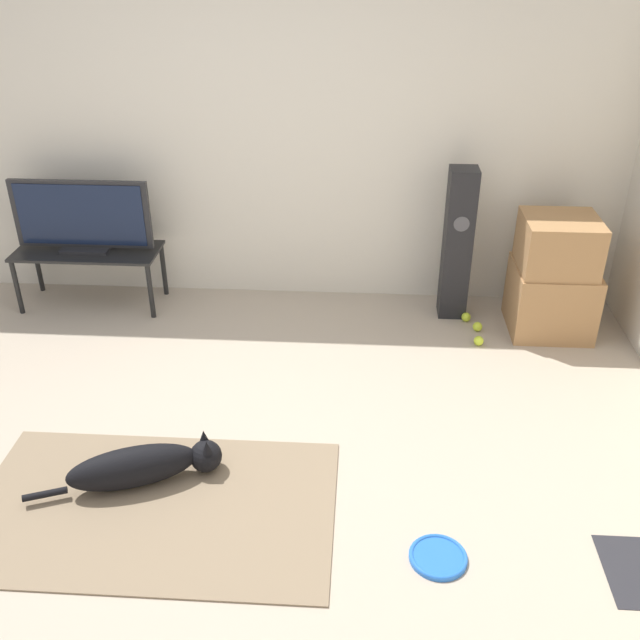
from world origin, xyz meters
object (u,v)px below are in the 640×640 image
Objects in this scene: cardboard_box_upper at (559,244)px; tennis_ball_loose_on_carpet at (466,317)px; tennis_ball_by_boxes at (479,341)px; floor_speaker at (457,244)px; frisbee at (438,557)px; cardboard_box_lower at (551,299)px; dog at (144,465)px; tv at (82,217)px; tv_stand at (88,256)px; tennis_ball_near_speaker at (477,327)px.

cardboard_box_upper is 0.81m from tennis_ball_loose_on_carpet.
floor_speaker is at bearing 107.88° from tennis_ball_by_boxes.
cardboard_box_upper is (0.91, 2.13, 0.63)m from frisbee.
cardboard_box_upper reaches higher than cardboard_box_lower.
cardboard_box_lower is at bearing 36.27° from dog.
frisbee is 0.27× the size of tv.
cardboard_box_upper is at bearing -139.75° from cardboard_box_lower.
floor_speaker reaches higher than frisbee.
floor_speaker is (1.72, 1.92, 0.42)m from dog.
tennis_ball_loose_on_carpet is at bearing 173.28° from cardboard_box_lower.
tennis_ball_by_boxes is (0.14, -0.44, -0.51)m from floor_speaker.
tv_stand is 15.59× the size of tennis_ball_loose_on_carpet.
tv_stand is at bearing 115.66° from dog.
dog is 14.00× the size of tennis_ball_loose_on_carpet.
floor_speaker is at bearing 162.92° from cardboard_box_upper.
cardboard_box_lower is 0.52× the size of tv_stand.
tennis_ball_near_speaker is at bearing -57.45° from floor_speaker.
tennis_ball_near_speaker is at bearing 84.95° from tennis_ball_by_boxes.
cardboard_box_upper reaches higher than dog.
floor_speaker is at bearing 0.25° from tv_stand.
frisbee is at bearing -113.36° from cardboard_box_lower.
tv_stand is 2.82m from tennis_ball_near_speaker.
dog is at bearing -143.76° from cardboard_box_upper.
floor_speaker is 1.11× the size of tv.
tv_stand is at bearing 177.80° from tennis_ball_loose_on_carpet.
tennis_ball_by_boxes is at bearing -152.92° from cardboard_box_upper.
frisbee is 3.98× the size of tennis_ball_near_speaker.
dog is 14.00× the size of tennis_ball_by_boxes.
tennis_ball_by_boxes is (2.77, -0.43, -0.65)m from tv.
tv_stand is at bearing -179.75° from floor_speaker.
cardboard_box_lower is at bearing -15.67° from floor_speaker.
frisbee is 0.49× the size of cardboard_box_lower.
tennis_ball_loose_on_carpet is (2.73, -0.11, -0.65)m from tv.
tennis_ball_by_boxes is (0.42, 1.88, 0.02)m from frisbee.
dog is 2.96m from cardboard_box_upper.
dog is at bearing -64.34° from tv_stand.
floor_speaker is 2.64m from tv_stand.
tv is 2.81m from tennis_ball_loose_on_carpet.
frisbee is at bearing -44.43° from tv_stand.
dog is 2.13m from tv_stand.
dog is 1.50m from frisbee.
tennis_ball_near_speaker is at bearing -64.85° from tennis_ball_loose_on_carpet.
tennis_ball_near_speaker is at bearing 78.06° from frisbee.
floor_speaker is 0.69m from tennis_ball_by_boxes.
tennis_ball_loose_on_carpet is (-0.05, 0.33, 0.00)m from tennis_ball_by_boxes.
floor_speaker reaches higher than cardboard_box_lower.
dog is at bearing -64.37° from tv.
dog is 0.95× the size of tv.
dog is 1.91× the size of cardboard_box_upper.
tv is (-3.26, 0.19, 0.04)m from cardboard_box_upper.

